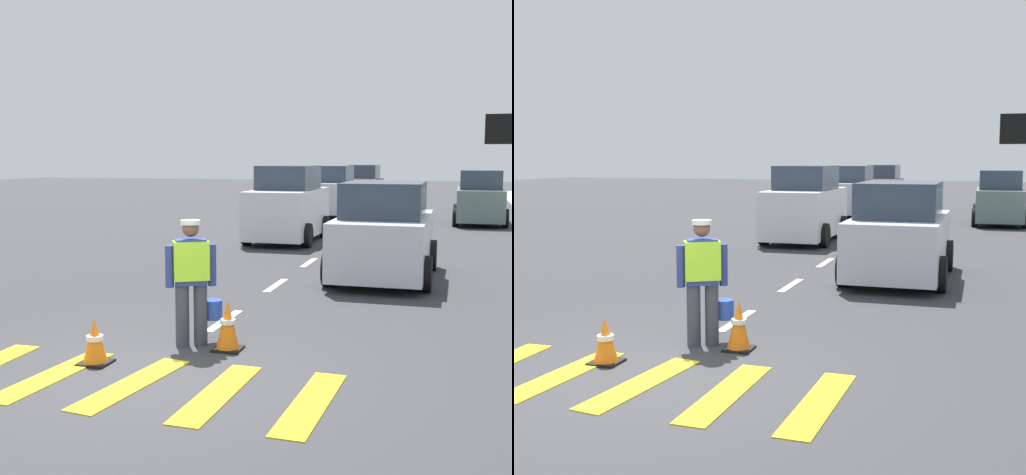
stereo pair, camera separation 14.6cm
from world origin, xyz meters
TOP-DOWN VIEW (x-y plane):
  - ground_plane at (0.00, 21.00)m, footprint 96.00×96.00m
  - crosswalk_stripes at (0.00, -0.32)m, footprint 4.40×1.93m
  - lane_center_line at (0.00, 25.20)m, footprint 0.14×46.40m
  - road_worker at (0.05, 1.32)m, footprint 0.64×0.60m
  - traffic_cone_near at (0.56, 1.24)m, footprint 0.36×0.36m
  - traffic_cone_far at (-0.77, 0.22)m, footprint 0.36×0.36m
  - car_oncoming_third at (-1.49, 28.82)m, footprint 1.88×4.03m
  - car_oncoming_second at (-1.85, 21.87)m, footprint 1.88×4.05m
  - car_outgoing_ahead at (1.91, 7.15)m, footprint 2.03×4.06m
  - car_parked_far at (4.10, 19.83)m, footprint 1.91×3.90m
  - car_oncoming_lead at (-1.53, 12.68)m, footprint 1.97×4.08m

SIDE VIEW (x-z plane):
  - ground_plane at x=0.00m, z-range 0.00..0.00m
  - lane_center_line at x=0.00m, z-range 0.00..0.01m
  - crosswalk_stripes at x=0.00m, z-range 0.00..0.01m
  - traffic_cone_far at x=-0.77m, z-range 0.00..0.56m
  - traffic_cone_near at x=0.56m, z-range 0.00..0.66m
  - car_outgoing_ahead at x=1.91m, z-range -0.07..1.92m
  - road_worker at x=0.05m, z-range 0.10..1.77m
  - car_parked_far at x=4.10m, z-range -0.07..1.95m
  - car_oncoming_third at x=-1.49m, z-range -0.08..2.04m
  - car_oncoming_second at x=-1.85m, z-range -0.08..2.07m
  - car_oncoming_lead at x=-1.53m, z-range -0.08..2.17m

